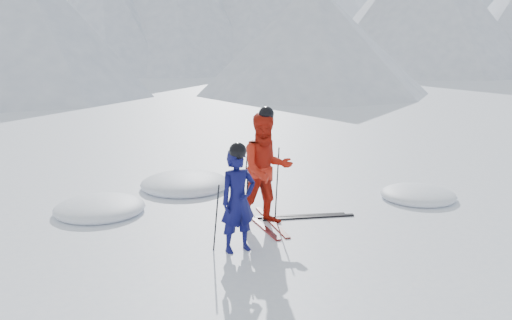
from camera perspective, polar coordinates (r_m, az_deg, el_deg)
name	(u,v)px	position (r m, az deg, el deg)	size (l,w,h in m)	color
ground	(334,217)	(10.10, 8.19, -5.91)	(160.00, 160.00, 0.00)	white
skier_blue	(238,201)	(8.21, -1.90, -4.34)	(0.58, 0.38, 1.59)	#0C0D4B
skier_red	(266,170)	(9.35, 1.07, -1.01)	(0.96, 0.75, 1.97)	red
pole_blue_left	(216,218)	(8.31, -4.21, -6.07)	(0.02, 0.02, 1.06)	black
pole_blue_right	(246,211)	(8.61, -1.06, -5.37)	(0.02, 0.02, 1.06)	black
pole_red_left	(244,186)	(9.52, -1.24, -2.80)	(0.02, 0.02, 1.31)	black
pole_red_right	(277,184)	(9.69, 2.23, -2.52)	(0.02, 0.02, 1.31)	black
ski_worn_left	(260,224)	(9.57, 0.40, -6.73)	(0.09, 1.70, 0.03)	black
ski_worn_right	(272,222)	(9.68, 1.68, -6.52)	(0.09, 1.70, 0.03)	black
ski_loose_a	(300,216)	(10.03, 4.62, -5.86)	(0.09, 1.70, 0.03)	black
ski_loose_b	(309,217)	(9.96, 5.56, -6.02)	(0.09, 1.70, 0.03)	black
snow_lumps	(212,197)	(11.24, -4.62, -3.90)	(7.61, 4.62, 0.43)	white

